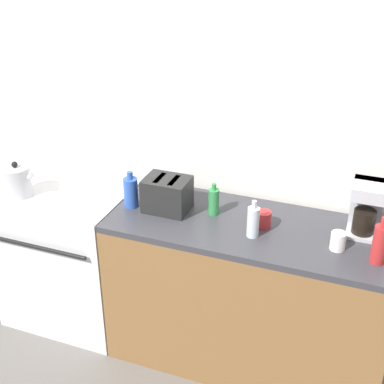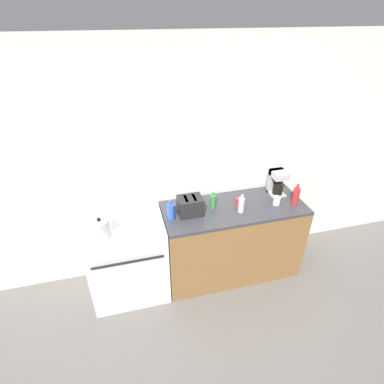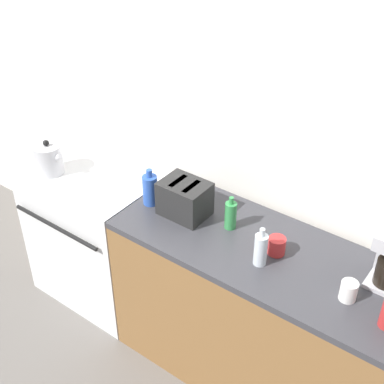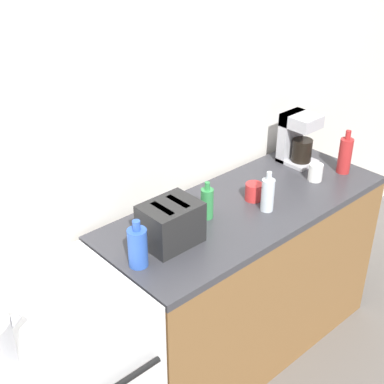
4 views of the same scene
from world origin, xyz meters
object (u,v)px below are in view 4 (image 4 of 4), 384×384
object	(u,v)px
coffee_maker	(297,137)
cup_red	(254,192)
bottle_blue	(138,247)
bottle_green	(207,203)
bottle_red	(345,155)
bottle_clear	(268,194)
toaster	(171,224)
cup_white	(315,172)

from	to	relation	value
coffee_maker	cup_red	distance (m)	0.53
bottle_blue	bottle_green	distance (m)	0.47
coffee_maker	bottle_red	xyz separation A→B (m)	(0.09, -0.26, -0.05)
bottle_green	cup_red	bearing A→B (deg)	-6.85
bottle_clear	bottle_blue	bearing A→B (deg)	174.87
toaster	bottle_red	world-z (taller)	bottle_red
bottle_blue	toaster	bearing A→B (deg)	10.06
bottle_red	bottle_blue	bearing A→B (deg)	176.53
coffee_maker	bottle_clear	distance (m)	0.59
bottle_clear	cup_red	world-z (taller)	bottle_clear
toaster	bottle_red	xyz separation A→B (m)	(1.14, -0.12, 0.01)
toaster	bottle_blue	distance (m)	0.21
toaster	coffee_maker	size ratio (longest dim) A/B	0.86
toaster	bottle_blue	size ratio (longest dim) A/B	1.15
cup_white	cup_red	size ratio (longest dim) A/B	1.06
bottle_red	cup_red	world-z (taller)	bottle_red
bottle_blue	bottle_clear	bearing A→B (deg)	-5.13
bottle_red	bottle_green	distance (m)	0.90
bottle_green	cup_white	size ratio (longest dim) A/B	2.00
bottle_blue	cup_white	xyz separation A→B (m)	(1.16, -0.04, -0.04)
bottle_red	bottle_blue	xyz separation A→B (m)	(-1.35, 0.08, -0.01)
bottle_green	bottle_clear	distance (m)	0.30
bottle_red	cup_red	bearing A→B (deg)	167.83
coffee_maker	bottle_blue	xyz separation A→B (m)	(-1.26, -0.18, -0.06)
toaster	cup_red	bearing A→B (deg)	0.96
bottle_red	cup_red	size ratio (longest dim) A/B	2.76
cup_red	bottle_blue	bearing A→B (deg)	-176.52
coffee_maker	bottle_clear	size ratio (longest dim) A/B	1.40
bottle_green	cup_white	xyz separation A→B (m)	(0.69, -0.12, -0.03)
bottle_clear	cup_white	size ratio (longest dim) A/B	2.19
toaster	cup_white	distance (m)	0.95
bottle_clear	bottle_red	bearing A→B (deg)	-1.51
toaster	cup_white	xyz separation A→B (m)	(0.95, -0.07, -0.05)
bottle_blue	cup_red	bearing A→B (deg)	3.48
toaster	bottle_green	xyz separation A→B (m)	(0.26, 0.04, -0.02)
toaster	bottle_green	world-z (taller)	toaster
bottle_red	cup_red	distance (m)	0.61
toaster	bottle_red	bearing A→B (deg)	-5.93
bottle_green	coffee_maker	bearing A→B (deg)	7.37
coffee_maker	bottle_clear	world-z (taller)	coffee_maker
cup_white	cup_red	bearing A→B (deg)	168.47
bottle_green	bottle_red	bearing A→B (deg)	-10.44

